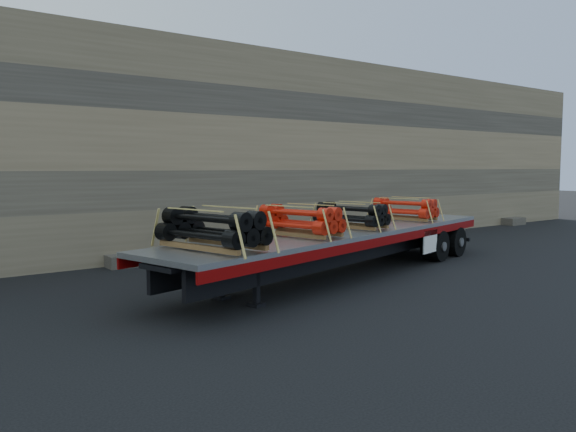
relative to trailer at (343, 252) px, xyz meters
name	(u,v)px	position (x,y,z in m)	size (l,w,h in m)	color
ground	(307,280)	(-1.19, 0.03, -0.62)	(120.00, 120.00, 0.00)	black
rock_wall	(191,150)	(-1.19, 6.53, 2.88)	(44.00, 3.00, 7.00)	#7A6B54
trailer	(343,252)	(0.00, 0.00, 0.00)	(12.39, 2.38, 1.24)	#A1A3A8
bundle_front	(212,230)	(-4.60, -1.15, 1.02)	(1.14, 2.28, 0.81)	black
bundle_midfront	(300,221)	(-1.83, -0.46, 0.98)	(1.02, 2.03, 0.72)	red
bundle_midrear	(351,216)	(0.39, 0.10, 0.96)	(0.95, 1.91, 0.68)	black
bundle_rear	(404,209)	(3.35, 0.84, 0.96)	(0.95, 1.91, 0.68)	red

